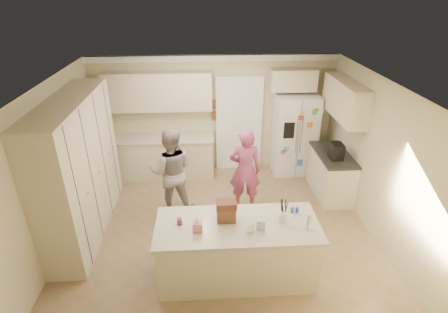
{
  "coord_description": "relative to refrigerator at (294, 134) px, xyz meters",
  "views": [
    {
      "loc": [
        -0.22,
        -4.97,
        3.94
      ],
      "look_at": [
        0.1,
        0.35,
        1.25
      ],
      "focal_mm": 28.0,
      "sensor_mm": 36.0,
      "label": 1
    }
  ],
  "objects": [
    {
      "name": "floor",
      "position": [
        -1.76,
        -2.04,
        -0.91
      ],
      "size": [
        5.2,
        4.6,
        0.02
      ],
      "primitive_type": "cube",
      "color": "#907056",
      "rests_on": "ground"
    },
    {
      "name": "ceiling",
      "position": [
        -1.76,
        -2.04,
        1.71
      ],
      "size": [
        5.2,
        4.6,
        0.02
      ],
      "primitive_type": "cube",
      "color": "white",
      "rests_on": "wall_back"
    },
    {
      "name": "wall_back",
      "position": [
        -1.76,
        0.27,
        0.4
      ],
      "size": [
        5.2,
        0.02,
        2.6
      ],
      "primitive_type": "cube",
      "color": "beige",
      "rests_on": "ground"
    },
    {
      "name": "wall_front",
      "position": [
        -1.76,
        -4.35,
        0.4
      ],
      "size": [
        5.2,
        0.02,
        2.6
      ],
      "primitive_type": "cube",
      "color": "beige",
      "rests_on": "ground"
    },
    {
      "name": "wall_left",
      "position": [
        -4.37,
        -2.04,
        0.4
      ],
      "size": [
        0.02,
        4.6,
        2.6
      ],
      "primitive_type": "cube",
      "color": "beige",
      "rests_on": "ground"
    },
    {
      "name": "wall_right",
      "position": [
        0.85,
        -2.04,
        0.4
      ],
      "size": [
        0.02,
        4.6,
        2.6
      ],
      "primitive_type": "cube",
      "color": "beige",
      "rests_on": "ground"
    },
    {
      "name": "crown_back",
      "position": [
        -1.76,
        0.22,
        1.63
      ],
      "size": [
        5.2,
        0.08,
        0.12
      ],
      "primitive_type": "cube",
      "color": "white",
      "rests_on": "wall_back"
    },
    {
      "name": "pantry_bank",
      "position": [
        -4.06,
        -1.84,
        0.28
      ],
      "size": [
        0.6,
        2.6,
        2.35
      ],
      "primitive_type": "cube",
      "color": "beige",
      "rests_on": "floor"
    },
    {
      "name": "back_base_cab",
      "position": [
        -2.91,
        -0.04,
        -0.46
      ],
      "size": [
        2.2,
        0.6,
        0.88
      ],
      "primitive_type": "cube",
      "color": "beige",
      "rests_on": "floor"
    },
    {
      "name": "back_countertop",
      "position": [
        -2.91,
        -0.05,
        0.0
      ],
      "size": [
        2.24,
        0.63,
        0.04
      ],
      "primitive_type": "cube",
      "color": "beige",
      "rests_on": "back_base_cab"
    },
    {
      "name": "back_upper_cab",
      "position": [
        -2.91,
        0.09,
        1.0
      ],
      "size": [
        2.2,
        0.35,
        0.8
      ],
      "primitive_type": "cube",
      "color": "beige",
      "rests_on": "wall_back"
    },
    {
      "name": "doorway_opening",
      "position": [
        -1.21,
        0.24,
        0.15
      ],
      "size": [
        0.9,
        0.06,
        2.1
      ],
      "primitive_type": "cube",
      "color": "black",
      "rests_on": "floor"
    },
    {
      "name": "doorway_casing",
      "position": [
        -1.21,
        0.21,
        0.15
      ],
      "size": [
        1.02,
        0.03,
        2.22
      ],
      "primitive_type": "cube",
      "color": "white",
      "rests_on": "floor"
    },
    {
      "name": "wall_frame_upper",
      "position": [
        -1.74,
        0.23,
        0.65
      ],
      "size": [
        0.15,
        0.02,
        0.2
      ],
      "primitive_type": "cube",
      "color": "brown",
      "rests_on": "wall_back"
    },
    {
      "name": "wall_frame_lower",
      "position": [
        -1.74,
        0.23,
        0.38
      ],
      "size": [
        0.15,
        0.02,
        0.2
      ],
      "primitive_type": "cube",
      "color": "brown",
      "rests_on": "wall_back"
    },
    {
      "name": "refrigerator",
      "position": [
        0.0,
        0.0,
        0.0
      ],
      "size": [
        0.91,
        0.71,
        1.8
      ],
      "primitive_type": "cube",
      "rotation": [
        0.0,
        0.0,
        0.01
      ],
      "color": "white",
      "rests_on": "floor"
    },
    {
      "name": "fridge_seam",
      "position": [
        0.0,
        -0.35,
        0.0
      ],
      "size": [
        0.02,
        0.02,
        1.78
      ],
      "primitive_type": "cube",
      "color": "gray",
      "rests_on": "refrigerator"
    },
    {
      "name": "fridge_dispenser",
      "position": [
        -0.22,
        -0.36,
        0.25
      ],
      "size": [
        0.22,
        0.03,
        0.35
      ],
      "primitive_type": "cube",
      "color": "black",
      "rests_on": "refrigerator"
    },
    {
      "name": "fridge_handle_l",
      "position": [
        -0.05,
        -0.37,
        0.15
      ],
      "size": [
        0.02,
        0.02,
        0.85
      ],
      "primitive_type": "cylinder",
      "color": "silver",
      "rests_on": "refrigerator"
    },
    {
      "name": "fridge_handle_r",
      "position": [
        0.05,
        -0.37,
        0.15
      ],
      "size": [
        0.02,
        0.02,
        0.85
      ],
      "primitive_type": "cylinder",
      "color": "silver",
      "rests_on": "refrigerator"
    },
    {
      "name": "over_fridge_cab",
      "position": [
        -0.11,
        0.09,
        1.2
      ],
      "size": [
        0.95,
        0.35,
        0.45
      ],
      "primitive_type": "cube",
      "color": "beige",
      "rests_on": "wall_back"
    },
    {
      "name": "right_base_cab",
      "position": [
        0.54,
        -1.04,
        -0.46
      ],
      "size": [
        0.6,
        1.2,
        0.88
      ],
      "primitive_type": "cube",
      "color": "beige",
      "rests_on": "floor"
    },
    {
      "name": "right_countertop",
      "position": [
        0.53,
        -1.04,
        0.0
      ],
      "size": [
        0.63,
        1.24,
        0.04
      ],
      "primitive_type": "cube",
      "color": "#2D2B28",
      "rests_on": "right_base_cab"
    },
    {
      "name": "right_upper_cab",
      "position": [
        0.67,
        -0.84,
        1.05
      ],
      "size": [
        0.35,
        1.5,
        0.7
      ],
      "primitive_type": "cube",
      "color": "beige",
      "rests_on": "wall_right"
    },
    {
      "name": "coffee_maker",
      "position": [
        0.49,
        -1.24,
        0.17
      ],
      "size": [
        0.22,
        0.28,
        0.3
      ],
      "primitive_type": "cube",
      "color": "black",
      "rests_on": "right_countertop"
    },
    {
      "name": "island_base",
      "position": [
        -1.56,
        -3.14,
        -0.46
      ],
      "size": [
        2.2,
        0.9,
        0.88
      ],
      "primitive_type": "cube",
      "color": "beige",
      "rests_on": "floor"
    },
    {
      "name": "island_top",
      "position": [
        -1.56,
        -3.14,
        0.0
      ],
      "size": [
        2.28,
        0.96,
        0.05
      ],
      "primitive_type": "cube",
      "color": "beige",
      "rests_on": "island_base"
    },
    {
      "name": "utensil_crock",
      "position": [
        -0.91,
        -3.09,
        0.1
      ],
      "size": [
        0.13,
        0.13,
        0.15
      ],
      "primitive_type": "cylinder",
      "color": "white",
      "rests_on": "island_top"
    },
    {
      "name": "tissue_box",
      "position": [
        -2.11,
        -3.24,
        0.1
      ],
      "size": [
        0.13,
        0.13,
        0.14
      ],
      "primitive_type": "cube",
      "color": "#EA857F",
      "rests_on": "island_top"
    },
    {
      "name": "tissue_plume",
      "position": [
        -2.11,
        -3.24,
        0.2
      ],
      "size": [
        0.08,
        0.08,
        0.08
      ],
      "primitive_type": "cone",
      "color": "white",
      "rests_on": "tissue_box"
    },
    {
      "name": "dollhouse_body",
      "position": [
        -1.71,
        -3.04,
        0.14
      ],
      "size": [
        0.26,
        0.18,
        0.22
      ],
      "primitive_type": "cube",
      "color": "brown",
      "rests_on": "island_top"
    },
    {
      "name": "dollhouse_roof",
      "position": [
        -1.71,
        -3.04,
        0.3
      ],
      "size": [
        0.28,
        0.2,
        0.1
      ],
      "primitive_type": "cube",
      "color": "#592D1E",
      "rests_on": "dollhouse_body"
    },
    {
      "name": "jam_jar",
      "position": [
        -2.36,
        -3.09,
        0.07
      ],
      "size": [
        0.07,
        0.07,
        0.09
      ],
      "primitive_type": "cylinder",
      "color": "#59263F",
      "rests_on": "island_top"
    },
    {
      "name": "greeting_card_a",
      "position": [
        -1.41,
        -3.34,
        0.11
      ],
      "size": [
        0.12,
        0.06,
        0.16
      ],
      "primitive_type": "cube",
      "rotation": [
        0.15,
        0.0,
        0.2
      ],
      "color": "white",
      "rests_on": "island_top"
    },
    {
      "name": "greeting_card_b",
      "position": [
        -1.26,
        -3.29,
        0.11
      ],
      "size": [
        0.12,
        0.05,
        0.16
      ],
      "primitive_type": "cube",
      "rotation": [
        0.15,
        0.0,
        -0.1
      ],
      "color": "silver",
      "rests_on": "island_top"
    },
    {
      "name": "water_bottle",
      "position": [
        -0.61,
        -3.29,
        0.14
      ],
      "size": [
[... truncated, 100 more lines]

